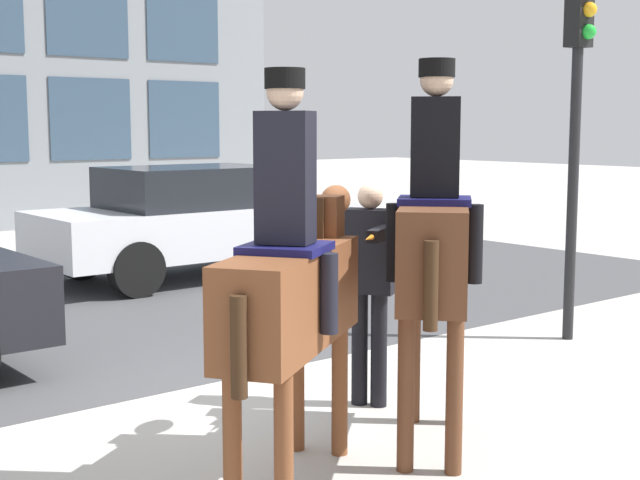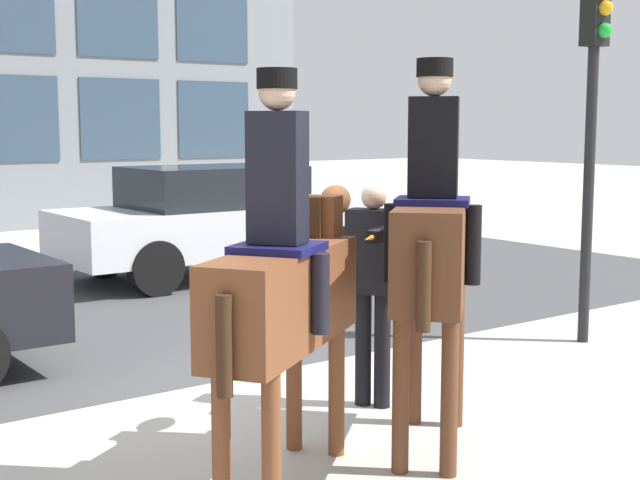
# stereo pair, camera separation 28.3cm
# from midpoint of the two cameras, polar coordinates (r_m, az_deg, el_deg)

# --- Properties ---
(ground_plane) EXTENTS (80.00, 80.00, 0.00)m
(ground_plane) POSITION_cam_midpoint_polar(r_m,az_deg,el_deg) (7.39, -7.26, -10.21)
(ground_plane) COLOR #B2AFA8
(road_surface) EXTENTS (19.07, 8.50, 0.01)m
(road_surface) POSITION_cam_midpoint_polar(r_m,az_deg,el_deg) (11.59, -19.72, -4.13)
(road_surface) COLOR #444447
(road_surface) RESTS_ON ground_plane
(mounted_horse_lead) EXTENTS (1.79, 1.35, 2.55)m
(mounted_horse_lead) POSITION_cam_midpoint_polar(r_m,az_deg,el_deg) (5.46, -3.29, -2.79)
(mounted_horse_lead) COLOR brown
(mounted_horse_lead) RESTS_ON ground_plane
(mounted_horse_companion) EXTENTS (1.47, 1.39, 2.66)m
(mounted_horse_companion) POSITION_cam_midpoint_polar(r_m,az_deg,el_deg) (6.11, 6.01, -0.16)
(mounted_horse_companion) COLOR #59331E
(mounted_horse_companion) RESTS_ON ground_plane
(pedestrian_bystander) EXTENTS (0.73, 0.77, 1.78)m
(pedestrian_bystander) POSITION_cam_midpoint_polar(r_m,az_deg,el_deg) (6.99, 2.08, -2.33)
(pedestrian_bystander) COLOR black
(pedestrian_bystander) RESTS_ON ground_plane
(street_car_far_lane) EXTENTS (4.75, 1.99, 1.63)m
(street_car_far_lane) POSITION_cam_midpoint_polar(r_m,az_deg,el_deg) (13.22, -8.51, 1.31)
(street_car_far_lane) COLOR silver
(street_car_far_lane) RESTS_ON ground_plane
(traffic_light) EXTENTS (0.24, 0.29, 3.72)m
(traffic_light) POSITION_cam_midpoint_polar(r_m,az_deg,el_deg) (9.45, 15.32, 8.85)
(traffic_light) COLOR black
(traffic_light) RESTS_ON ground_plane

